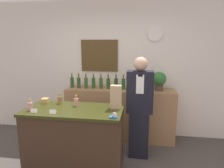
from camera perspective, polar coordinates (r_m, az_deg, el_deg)
name	(u,v)px	position (r m, az deg, el deg)	size (l,w,h in m)	color
back_wall	(110,69)	(4.08, -0.64, 4.37)	(5.20, 0.09, 2.70)	silver
back_shelf	(120,114)	(3.97, 2.28, -8.55)	(2.08, 0.45, 1.00)	#9E754C
display_counter	(75,141)	(3.03, -10.52, -15.68)	(1.36, 0.68, 0.97)	#382619
shopkeeper	(139,108)	(3.29, 7.83, -6.92)	(0.42, 0.26, 1.66)	black
potted_plant	(159,80)	(3.80, 13.29, 1.12)	(0.26, 0.26, 0.35)	#4C3D2D
paper_bag	(116,97)	(2.78, 1.10, -3.72)	(0.15, 0.10, 0.33)	tan
tape_dispenser	(114,116)	(2.45, 0.48, -9.24)	(0.09, 0.06, 0.07)	#2D66A8
price_card_left	(34,111)	(2.83, -21.43, -7.12)	(0.09, 0.02, 0.06)	white
price_card_right	(53,112)	(2.71, -16.58, -7.59)	(0.09, 0.02, 0.06)	white
gift_box	(45,101)	(3.23, -18.59, -4.51)	(0.11, 0.12, 0.07)	tan
counter_bottle_0	(30,106)	(2.92, -22.29, -5.89)	(0.06, 0.06, 0.16)	tan
counter_bottle_1	(60,100)	(3.12, -14.69, -4.33)	(0.06, 0.06, 0.16)	olive
counter_bottle_2	(76,102)	(2.95, -10.17, -5.07)	(0.06, 0.06, 0.16)	tan
shelf_bottle_0	(72,82)	(4.03, -11.34, 0.58)	(0.07, 0.07, 0.30)	#2C5426
shelf_bottle_1	(79,82)	(3.96, -9.48, 0.45)	(0.07, 0.07, 0.30)	#304B23
shelf_bottle_2	(86,83)	(3.92, -7.44, 0.39)	(0.07, 0.07, 0.30)	#345826
shelf_bottle_3	(94,83)	(3.90, -5.31, 0.38)	(0.07, 0.07, 0.30)	#27511E
shelf_bottle_4	(101,83)	(3.87, -3.18, 0.33)	(0.07, 0.07, 0.30)	#325620
shelf_bottle_5	(108,83)	(3.83, -1.08, 0.23)	(0.07, 0.07, 0.30)	#2F4C1E
shelf_bottle_6	(116,83)	(3.83, 1.14, 0.23)	(0.07, 0.07, 0.30)	#284B1D
shelf_bottle_7	(123,84)	(3.79, 3.27, 0.08)	(0.07, 0.07, 0.30)	#2B5427
shelf_bottle_8	(131,84)	(3.79, 5.49, 0.04)	(0.07, 0.07, 0.30)	#2B4C1C
shelf_bottle_9	(139,84)	(3.77, 7.71, -0.05)	(0.07, 0.07, 0.30)	#2F5428
shelf_bottle_10	(147,84)	(3.78, 9.93, -0.11)	(0.07, 0.07, 0.30)	#2B5328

